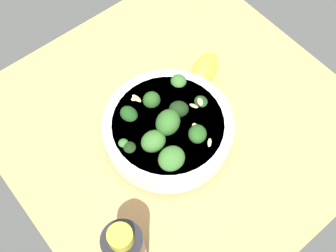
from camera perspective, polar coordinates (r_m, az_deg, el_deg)
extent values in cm
cube|color=tan|center=(79.22, 1.18, 0.03)|extent=(59.33, 59.33, 4.60)
cylinder|color=white|center=(74.93, 0.00, -1.25)|extent=(12.06, 12.06, 1.27)
cylinder|color=white|center=(72.70, 0.00, -0.32)|extent=(21.93, 21.93, 3.81)
cylinder|color=silver|center=(71.38, 0.00, 0.26)|extent=(18.68, 18.68, 0.80)
cylinder|color=#589D47|center=(71.01, -4.96, -3.52)|extent=(1.25, 1.41, 1.40)
ellipsoid|color=black|center=(69.76, -5.04, -3.02)|extent=(2.98, 2.94, 2.76)
cylinder|color=#4A8F3C|center=(74.76, -2.14, 2.72)|extent=(1.54, 1.45, 1.65)
ellipsoid|color=#23511C|center=(73.38, -2.18, 3.39)|extent=(4.59, 3.71, 4.41)
cylinder|color=#4A8F3C|center=(69.32, 0.46, -5.00)|extent=(2.05, 1.93, 1.94)
ellipsoid|color=#386B2B|center=(67.52, 0.48, -4.31)|extent=(4.56, 4.57, 4.11)
cylinder|color=#589D47|center=(72.34, 1.41, 1.65)|extent=(1.25, 1.36, 1.09)
ellipsoid|color=black|center=(71.09, 1.44, 2.25)|extent=(4.79, 4.00, 4.17)
cylinder|color=#3C7A32|center=(77.36, 1.36, 5.02)|extent=(1.58, 1.54, 1.84)
ellipsoid|color=#386B2B|center=(75.90, 1.39, 5.77)|extent=(3.94, 3.37, 3.62)
cylinder|color=#2F662B|center=(71.53, -5.85, -2.90)|extent=(0.91, 0.96, 1.26)
ellipsoid|color=#386B2B|center=(70.36, -5.95, -2.43)|extent=(3.58, 2.94, 3.23)
cylinder|color=#3C7A32|center=(71.15, 3.84, -1.61)|extent=(1.73, 1.62, 1.33)
ellipsoid|color=#23511C|center=(69.85, 3.91, -1.06)|extent=(4.96, 4.57, 3.39)
cylinder|color=#2F662B|center=(70.29, -1.90, -2.74)|extent=(2.08, 2.24, 1.87)
ellipsoid|color=#386B2B|center=(68.55, -1.95, -2.02)|extent=(5.33, 5.53, 5.19)
cylinder|color=#3C7A32|center=(74.94, 4.40, 2.47)|extent=(1.51, 1.47, 1.11)
ellipsoid|color=#194216|center=(73.86, 4.46, 2.99)|extent=(3.39, 3.90, 3.46)
cylinder|color=#2F662B|center=(73.78, -5.05, 0.83)|extent=(1.74, 1.66, 1.82)
ellipsoid|color=#194216|center=(72.35, -5.15, 1.49)|extent=(3.35, 4.23, 3.39)
cylinder|color=#589D47|center=(70.27, -0.01, -0.28)|extent=(2.35, 2.08, 1.83)
ellipsoid|color=#2D6023|center=(68.62, -0.01, 0.48)|extent=(6.86, 6.31, 6.14)
ellipsoid|color=#DBBC84|center=(69.70, 5.62, -2.31)|extent=(1.96, 2.03, 0.81)
ellipsoid|color=#DBBC84|center=(71.44, 4.27, 3.21)|extent=(1.92, 2.02, 0.96)
ellipsoid|color=#DBBC84|center=(72.48, -4.16, 3.66)|extent=(1.60, 2.05, 1.32)
ellipsoid|color=#DBBC84|center=(71.73, 3.43, 2.68)|extent=(1.21, 1.83, 1.25)
ellipsoid|color=#DBBC84|center=(70.52, 3.66, -0.13)|extent=(1.60, 2.06, 0.83)
ellipsoid|color=#DBBC84|center=(73.74, -4.31, 3.64)|extent=(1.79, 1.11, 1.03)
ellipsoid|color=yellow|center=(80.79, 4.81, 7.38)|extent=(9.17, 6.98, 4.31)
cylinder|color=gold|center=(53.09, -6.29, -14.39)|extent=(3.10, 3.10, 2.34)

